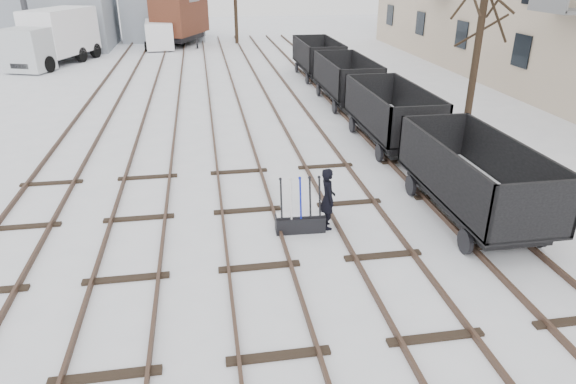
% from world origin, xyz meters
% --- Properties ---
extents(ground, '(120.00, 120.00, 0.00)m').
position_xyz_m(ground, '(0.00, 0.00, 0.00)').
color(ground, white).
rests_on(ground, ground).
extents(tracks, '(13.90, 52.00, 0.16)m').
position_xyz_m(tracks, '(-0.00, 13.67, 0.07)').
color(tracks, black).
rests_on(tracks, ground).
extents(shed_left, '(10.00, 8.00, 4.10)m').
position_xyz_m(shed_left, '(-13.00, 36.00, 2.05)').
color(shed_left, gray).
rests_on(shed_left, ground).
extents(shed_right, '(7.00, 6.00, 4.50)m').
position_xyz_m(shed_right, '(-4.00, 40.00, 2.25)').
color(shed_right, gray).
rests_on(shed_right, ground).
extents(ground_frame, '(1.31, 0.47, 1.49)m').
position_xyz_m(ground_frame, '(1.27, 1.61, 0.28)').
color(ground_frame, black).
rests_on(ground_frame, ground).
extents(worker, '(0.42, 0.63, 1.68)m').
position_xyz_m(worker, '(2.02, 1.71, 0.84)').
color(worker, black).
rests_on(worker, ground).
extents(freight_wagon_a, '(2.17, 5.42, 2.21)m').
position_xyz_m(freight_wagon_a, '(6.00, 1.57, 0.85)').
color(freight_wagon_a, black).
rests_on(freight_wagon_a, ground).
extents(freight_wagon_b, '(2.17, 5.42, 2.21)m').
position_xyz_m(freight_wagon_b, '(6.00, 7.97, 0.85)').
color(freight_wagon_b, black).
rests_on(freight_wagon_b, ground).
extents(freight_wagon_c, '(2.17, 5.42, 2.21)m').
position_xyz_m(freight_wagon_c, '(6.00, 14.37, 0.85)').
color(freight_wagon_c, black).
rests_on(freight_wagon_c, ground).
extents(freight_wagon_d, '(2.17, 5.42, 2.21)m').
position_xyz_m(freight_wagon_d, '(6.00, 20.77, 0.85)').
color(freight_wagon_d, black).
rests_on(freight_wagon_d, ground).
extents(box_van_wagon, '(5.02, 6.43, 4.36)m').
position_xyz_m(box_van_wagon, '(-2.45, 35.47, 2.54)').
color(box_van_wagon, black).
rests_on(box_van_wagon, ground).
extents(lorry, '(4.38, 8.28, 3.59)m').
position_xyz_m(lorry, '(-10.73, 27.97, 1.85)').
color(lorry, black).
rests_on(lorry, ground).
extents(panel_van, '(2.40, 4.97, 2.13)m').
position_xyz_m(panel_van, '(-4.17, 34.29, 1.11)').
color(panel_van, white).
rests_on(panel_van, ground).
extents(crane, '(1.72, 4.88, 8.37)m').
position_xyz_m(crane, '(-12.62, 29.56, 2.20)').
color(crane, '#2E2E33').
rests_on(crane, ground).
extents(tree_near, '(0.30, 0.30, 5.21)m').
position_xyz_m(tree_near, '(10.20, 9.85, 2.60)').
color(tree_near, black).
rests_on(tree_near, ground).
extents(tree_far_left, '(0.30, 0.30, 5.99)m').
position_xyz_m(tree_far_left, '(-2.12, 39.23, 3.00)').
color(tree_far_left, black).
rests_on(tree_far_left, ground).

